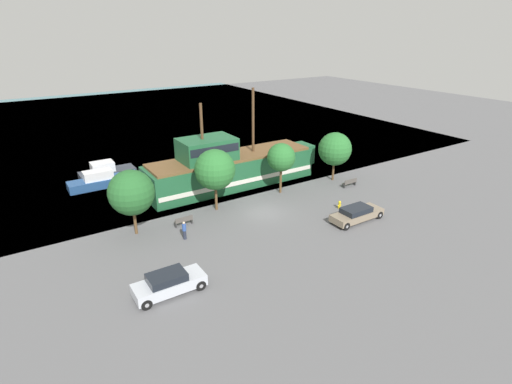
{
  "coord_description": "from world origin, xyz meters",
  "views": [
    {
      "loc": [
        -18.45,
        -27.53,
        15.73
      ],
      "look_at": [
        0.48,
        2.0,
        1.2
      ],
      "focal_mm": 28.0,
      "sensor_mm": 36.0,
      "label": 1
    }
  ],
  "objects_px": {
    "moored_boat_dockside": "(106,172)",
    "moored_boat_outer": "(103,180)",
    "parked_car_curb_mid": "(357,214)",
    "bench_promenade_east": "(184,221)",
    "pedestrian_walking_near": "(184,230)",
    "pirate_ship": "(229,167)",
    "parked_car_curb_front": "(169,283)",
    "bench_promenade_west": "(350,183)",
    "fire_hydrant": "(339,204)"
  },
  "relations": [
    {
      "from": "parked_car_curb_front",
      "to": "parked_car_curb_mid",
      "type": "relative_size",
      "value": 0.91
    },
    {
      "from": "parked_car_curb_mid",
      "to": "pedestrian_walking_near",
      "type": "xyz_separation_m",
      "value": [
        -13.96,
        5.09,
        0.1
      ]
    },
    {
      "from": "moored_boat_dockside",
      "to": "parked_car_curb_mid",
      "type": "height_order",
      "value": "moored_boat_dockside"
    },
    {
      "from": "parked_car_curb_mid",
      "to": "parked_car_curb_front",
      "type": "bearing_deg",
      "value": -176.87
    },
    {
      "from": "moored_boat_outer",
      "to": "bench_promenade_east",
      "type": "xyz_separation_m",
      "value": [
        3.57,
        -13.19,
        -0.24
      ]
    },
    {
      "from": "pedestrian_walking_near",
      "to": "parked_car_curb_front",
      "type": "bearing_deg",
      "value": -121.08
    },
    {
      "from": "parked_car_curb_front",
      "to": "fire_hydrant",
      "type": "height_order",
      "value": "parked_car_curb_front"
    },
    {
      "from": "moored_boat_dockside",
      "to": "pedestrian_walking_near",
      "type": "xyz_separation_m",
      "value": [
        1.72,
        -18.03,
        0.09
      ]
    },
    {
      "from": "fire_hydrant",
      "to": "pedestrian_walking_near",
      "type": "height_order",
      "value": "pedestrian_walking_near"
    },
    {
      "from": "fire_hydrant",
      "to": "bench_promenade_east",
      "type": "height_order",
      "value": "bench_promenade_east"
    },
    {
      "from": "moored_boat_outer",
      "to": "parked_car_curb_mid",
      "type": "height_order",
      "value": "moored_boat_outer"
    },
    {
      "from": "parked_car_curb_front",
      "to": "bench_promenade_east",
      "type": "bearing_deg",
      "value": 61.37
    },
    {
      "from": "pirate_ship",
      "to": "pedestrian_walking_near",
      "type": "xyz_separation_m",
      "value": [
        -8.8,
        -8.35,
        -1.29
      ]
    },
    {
      "from": "moored_boat_dockside",
      "to": "moored_boat_outer",
      "type": "relative_size",
      "value": 0.82
    },
    {
      "from": "pirate_ship",
      "to": "parked_car_curb_mid",
      "type": "relative_size",
      "value": 3.93
    },
    {
      "from": "moored_boat_outer",
      "to": "pedestrian_walking_near",
      "type": "distance_m",
      "value": 15.66
    },
    {
      "from": "pedestrian_walking_near",
      "to": "moored_boat_outer",
      "type": "bearing_deg",
      "value": 99.89
    },
    {
      "from": "fire_hydrant",
      "to": "bench_promenade_west",
      "type": "bearing_deg",
      "value": 36.1
    },
    {
      "from": "moored_boat_outer",
      "to": "fire_hydrant",
      "type": "relative_size",
      "value": 9.49
    },
    {
      "from": "fire_hydrant",
      "to": "pedestrian_walking_near",
      "type": "xyz_separation_m",
      "value": [
        -14.5,
        2.41,
        0.36
      ]
    },
    {
      "from": "pirate_ship",
      "to": "fire_hydrant",
      "type": "height_order",
      "value": "pirate_ship"
    },
    {
      "from": "bench_promenade_east",
      "to": "parked_car_curb_front",
      "type": "bearing_deg",
      "value": -118.63
    },
    {
      "from": "moored_boat_outer",
      "to": "fire_hydrant",
      "type": "distance_m",
      "value": 24.78
    },
    {
      "from": "parked_car_curb_mid",
      "to": "bench_promenade_west",
      "type": "height_order",
      "value": "parked_car_curb_mid"
    },
    {
      "from": "parked_car_curb_mid",
      "to": "fire_hydrant",
      "type": "bearing_deg",
      "value": 78.51
    },
    {
      "from": "bench_promenade_east",
      "to": "pedestrian_walking_near",
      "type": "xyz_separation_m",
      "value": [
        -0.88,
        -2.24,
        0.34
      ]
    },
    {
      "from": "pirate_ship",
      "to": "moored_boat_dockside",
      "type": "distance_m",
      "value": 14.36
    },
    {
      "from": "bench_promenade_east",
      "to": "pedestrian_walking_near",
      "type": "height_order",
      "value": "pedestrian_walking_near"
    },
    {
      "from": "parked_car_curb_mid",
      "to": "bench_promenade_west",
      "type": "bearing_deg",
      "value": 49.08
    },
    {
      "from": "moored_boat_dockside",
      "to": "bench_promenade_west",
      "type": "bearing_deg",
      "value": -38.77
    },
    {
      "from": "parked_car_curb_front",
      "to": "pedestrian_walking_near",
      "type": "distance_m",
      "value": 7.06
    },
    {
      "from": "moored_boat_dockside",
      "to": "bench_promenade_west",
      "type": "height_order",
      "value": "moored_boat_dockside"
    },
    {
      "from": "parked_car_curb_front",
      "to": "parked_car_curb_mid",
      "type": "bearing_deg",
      "value": 3.13
    },
    {
      "from": "fire_hydrant",
      "to": "bench_promenade_east",
      "type": "relative_size",
      "value": 0.49
    },
    {
      "from": "moored_boat_dockside",
      "to": "pedestrian_walking_near",
      "type": "height_order",
      "value": "moored_boat_dockside"
    },
    {
      "from": "fire_hydrant",
      "to": "bench_promenade_west",
      "type": "height_order",
      "value": "bench_promenade_west"
    },
    {
      "from": "moored_boat_outer",
      "to": "parked_car_curb_mid",
      "type": "relative_size",
      "value": 1.46
    },
    {
      "from": "moored_boat_outer",
      "to": "pedestrian_walking_near",
      "type": "relative_size",
      "value": 4.74
    },
    {
      "from": "pirate_ship",
      "to": "pedestrian_walking_near",
      "type": "distance_m",
      "value": 12.2
    },
    {
      "from": "parked_car_curb_mid",
      "to": "pedestrian_walking_near",
      "type": "bearing_deg",
      "value": 159.98
    },
    {
      "from": "pirate_ship",
      "to": "moored_boat_outer",
      "type": "height_order",
      "value": "pirate_ship"
    },
    {
      "from": "pedestrian_walking_near",
      "to": "bench_promenade_west",
      "type": "bearing_deg",
      "value": 3.3
    },
    {
      "from": "parked_car_curb_front",
      "to": "moored_boat_outer",
      "type": "bearing_deg",
      "value": 87.45
    },
    {
      "from": "parked_car_curb_front",
      "to": "bench_promenade_east",
      "type": "distance_m",
      "value": 9.45
    },
    {
      "from": "pirate_ship",
      "to": "bench_promenade_west",
      "type": "height_order",
      "value": "pirate_ship"
    },
    {
      "from": "moored_boat_dockside",
      "to": "parked_car_curb_front",
      "type": "distance_m",
      "value": 24.15
    },
    {
      "from": "moored_boat_dockside",
      "to": "pedestrian_walking_near",
      "type": "relative_size",
      "value": 3.9
    },
    {
      "from": "pirate_ship",
      "to": "fire_hydrant",
      "type": "relative_size",
      "value": 25.59
    },
    {
      "from": "moored_boat_dockside",
      "to": "fire_hydrant",
      "type": "bearing_deg",
      "value": -51.55
    },
    {
      "from": "parked_car_curb_front",
      "to": "pedestrian_walking_near",
      "type": "xyz_separation_m",
      "value": [
        3.65,
        6.05,
        0.02
      ]
    }
  ]
}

